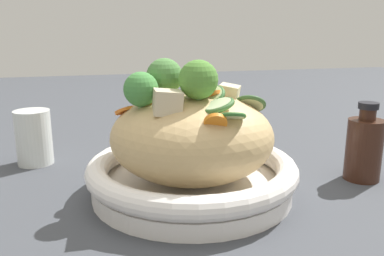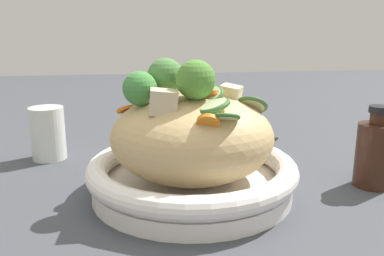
% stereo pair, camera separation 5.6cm
% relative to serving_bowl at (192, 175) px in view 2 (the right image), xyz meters
% --- Properties ---
extents(ground_plane, '(3.00, 3.00, 0.00)m').
position_rel_serving_bowl_xyz_m(ground_plane, '(0.00, 0.00, -0.03)').
color(ground_plane, '#3D4046').
extents(serving_bowl, '(0.30, 0.30, 0.05)m').
position_rel_serving_bowl_xyz_m(serving_bowl, '(0.00, 0.00, 0.00)').
color(serving_bowl, white).
rests_on(serving_bowl, ground_plane).
extents(noodle_heap, '(0.23, 0.23, 0.12)m').
position_rel_serving_bowl_xyz_m(noodle_heap, '(0.00, -0.00, 0.06)').
color(noodle_heap, tan).
rests_on(noodle_heap, serving_bowl).
extents(broccoli_florets, '(0.13, 0.12, 0.07)m').
position_rel_serving_bowl_xyz_m(broccoli_florets, '(0.03, 0.01, 0.14)').
color(broccoli_florets, '#96C06F').
rests_on(broccoli_florets, serving_bowl).
extents(carrot_coins, '(0.16, 0.20, 0.04)m').
position_rel_serving_bowl_xyz_m(carrot_coins, '(0.00, -0.01, 0.11)').
color(carrot_coins, orange).
rests_on(carrot_coins, serving_bowl).
extents(zucchini_slices, '(0.12, 0.12, 0.05)m').
position_rel_serving_bowl_xyz_m(zucchini_slices, '(-0.04, 0.04, 0.11)').
color(zucchini_slices, beige).
rests_on(zucchini_slices, serving_bowl).
extents(chicken_chunks, '(0.14, 0.09, 0.03)m').
position_rel_serving_bowl_xyz_m(chicken_chunks, '(0.01, 0.03, 0.12)').
color(chicken_chunks, beige).
rests_on(chicken_chunks, serving_bowl).
extents(soy_sauce_bottle, '(0.05, 0.05, 0.12)m').
position_rel_serving_bowl_xyz_m(soy_sauce_bottle, '(-0.27, 0.01, 0.02)').
color(soy_sauce_bottle, '#381E14').
rests_on(soy_sauce_bottle, ground_plane).
extents(chopsticks_pair, '(0.21, 0.15, 0.01)m').
position_rel_serving_bowl_xyz_m(chopsticks_pair, '(-0.12, -0.32, -0.02)').
color(chopsticks_pair, black).
rests_on(chopsticks_pair, ground_plane).
extents(drinking_glass, '(0.06, 0.06, 0.09)m').
position_rel_serving_bowl_xyz_m(drinking_glass, '(0.23, -0.19, 0.02)').
color(drinking_glass, silver).
rests_on(drinking_glass, ground_plane).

